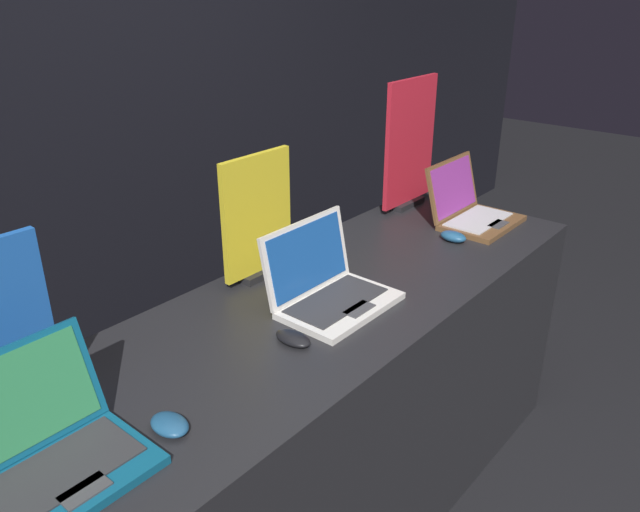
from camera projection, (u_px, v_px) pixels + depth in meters
name	position (u px, v px, depth m)	size (l,w,h in m)	color
wall_back	(77.00, 92.00, 2.46)	(8.00, 0.05, 2.80)	black
display_counter	(320.00, 417.00, 2.11)	(2.25, 0.71, 0.90)	black
laptop_front	(47.00, 447.00, 1.25)	(0.33, 0.31, 0.24)	#0F5170
mouse_front	(170.00, 424.00, 1.37)	(0.07, 0.10, 0.03)	navy
laptop_middle	(328.00, 286.00, 1.89)	(0.36, 0.28, 0.24)	silver
mouse_middle	(293.00, 338.00, 1.70)	(0.07, 0.12, 0.03)	black
promo_stand_middle	(258.00, 220.00, 2.00)	(0.29, 0.07, 0.42)	black
laptop_back	(470.00, 209.00, 2.51)	(0.34, 0.30, 0.24)	brown
mouse_back	(453.00, 237.00, 2.34)	(0.06, 0.10, 0.04)	navy
promo_stand_back	(410.00, 147.00, 2.60)	(0.34, 0.07, 0.54)	black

